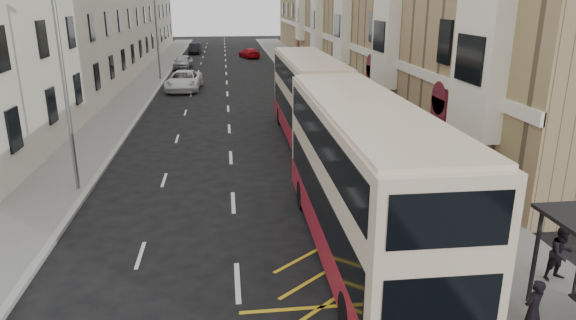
{
  "coord_description": "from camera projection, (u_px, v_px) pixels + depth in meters",
  "views": [
    {
      "loc": [
        -0.13,
        -8.96,
        7.79
      ],
      "look_at": [
        1.98,
        8.24,
        2.25
      ],
      "focal_mm": 32.0,
      "sensor_mm": 36.0,
      "label": 1
    }
  ],
  "objects": [
    {
      "name": "pavement_right",
      "position": [
        331.0,
        100.0,
        40.13
      ],
      "size": [
        4.0,
        120.0,
        0.15
      ],
      "primitive_type": "cube",
      "color": "slate",
      "rests_on": "ground"
    },
    {
      "name": "pavement_left",
      "position": [
        127.0,
        105.0,
        38.33
      ],
      "size": [
        3.0,
        120.0,
        0.15
      ],
      "primitive_type": "cube",
      "color": "slate",
      "rests_on": "ground"
    },
    {
      "name": "kerb_right",
      "position": [
        305.0,
        100.0,
        39.89
      ],
      "size": [
        0.25,
        120.0,
        0.15
      ],
      "primitive_type": "cube",
      "color": "#9A9A95",
      "rests_on": "ground"
    },
    {
      "name": "kerb_left",
      "position": [
        148.0,
        104.0,
        38.5
      ],
      "size": [
        0.25,
        120.0,
        0.15
      ],
      "primitive_type": "cube",
      "color": "#9A9A95",
      "rests_on": "ground"
    },
    {
      "name": "road_markings",
      "position": [
        226.0,
        75.0,
        53.4
      ],
      "size": [
        10.0,
        110.0,
        0.01
      ],
      "primitive_type": null,
      "color": "silver",
      "rests_on": "ground"
    },
    {
      "name": "terrace_left",
      "position": [
        86.0,
        10.0,
        50.34
      ],
      "size": [
        9.18,
        79.0,
        13.25
      ],
      "color": "beige",
      "rests_on": "ground"
    },
    {
      "name": "guard_railing",
      "position": [
        427.0,
        219.0,
        16.76
      ],
      "size": [
        0.06,
        6.56,
        1.01
      ],
      "color": "#AA2D1A",
      "rests_on": "pavement_right"
    },
    {
      "name": "street_lamp_near",
      "position": [
        65.0,
        81.0,
        20.05
      ],
      "size": [
        0.93,
        0.18,
        8.0
      ],
      "color": "slate",
      "rests_on": "pavement_left"
    },
    {
      "name": "street_lamp_far",
      "position": [
        157.0,
        31.0,
        48.42
      ],
      "size": [
        0.93,
        0.18,
        8.0
      ],
      "color": "slate",
      "rests_on": "pavement_left"
    },
    {
      "name": "double_decker_front",
      "position": [
        362.0,
        181.0,
        15.47
      ],
      "size": [
        2.88,
        12.21,
        4.86
      ],
      "rotation": [
        0.0,
        0.0,
        -0.01
      ],
      "color": "beige",
      "rests_on": "ground"
    },
    {
      "name": "double_decker_rear",
      "position": [
        308.0,
        98.0,
        28.57
      ],
      "size": [
        2.71,
        11.72,
        4.67
      ],
      "rotation": [
        0.0,
        0.0,
        -0.0
      ],
      "color": "beige",
      "rests_on": "ground"
    },
    {
      "name": "pedestrian_near",
      "position": [
        533.0,
        310.0,
        11.78
      ],
      "size": [
        0.66,
        0.56,
        1.54
      ],
      "primitive_type": "imported",
      "rotation": [
        0.0,
        0.0,
        3.55
      ],
      "color": "black",
      "rests_on": "pavement_right"
    },
    {
      "name": "pedestrian_mid",
      "position": [
        561.0,
        254.0,
        14.3
      ],
      "size": [
        0.86,
        0.72,
        1.59
      ],
      "primitive_type": "imported",
      "rotation": [
        0.0,
        0.0,
        0.16
      ],
      "color": "black",
      "rests_on": "pavement_right"
    },
    {
      "name": "pedestrian_far",
      "position": [
        425.0,
        205.0,
        17.51
      ],
      "size": [
        1.02,
        0.44,
        1.72
      ],
      "primitive_type": "imported",
      "rotation": [
        0.0,
        0.0,
        3.12
      ],
      "color": "black",
      "rests_on": "pavement_right"
    },
    {
      "name": "white_van",
      "position": [
        184.0,
        81.0,
        44.43
      ],
      "size": [
        3.11,
        6.12,
        1.66
      ],
      "primitive_type": "imported",
      "rotation": [
        0.0,
        0.0,
        -0.06
      ],
      "color": "white",
      "rests_on": "ground"
    },
    {
      "name": "car_silver",
      "position": [
        183.0,
        62.0,
        57.77
      ],
      "size": [
        2.21,
        4.55,
        1.5
      ],
      "primitive_type": "imported",
      "rotation": [
        0.0,
        0.0,
        -0.1
      ],
      "color": "#A2A4A9",
      "rests_on": "ground"
    },
    {
      "name": "car_dark",
      "position": [
        195.0,
        49.0,
        72.83
      ],
      "size": [
        1.71,
        4.44,
        1.44
      ],
      "primitive_type": "imported",
      "rotation": [
        0.0,
        0.0,
        -0.04
      ],
      "color": "black",
      "rests_on": "ground"
    },
    {
      "name": "car_red",
      "position": [
        249.0,
        53.0,
        67.86
      ],
      "size": [
        2.99,
        4.73,
        1.28
      ],
      "primitive_type": "imported",
      "rotation": [
        0.0,
        0.0,
        3.44
      ],
      "color": "#AF0612",
      "rests_on": "ground"
    }
  ]
}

